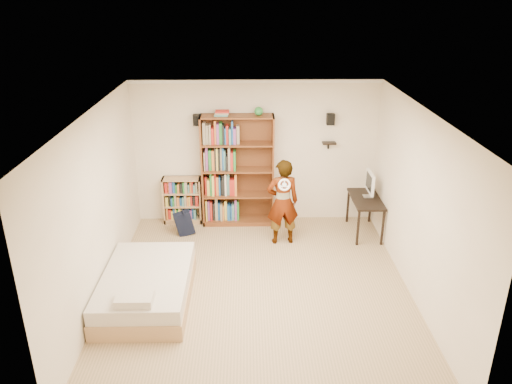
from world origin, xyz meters
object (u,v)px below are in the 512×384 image
tall_bookshelf (238,171)px  person (283,202)px  computer_desk (365,216)px  daybed (146,283)px  low_bookshelf (182,200)px

tall_bookshelf → person: bearing=-45.8°
computer_desk → person: bearing=-167.8°
tall_bookshelf → daybed: 2.95m
computer_desk → daybed: computer_desk is taller
low_bookshelf → person: 2.06m
computer_desk → daybed: (-3.59, -2.07, -0.07)m
low_bookshelf → computer_desk: bearing=-9.0°
daybed → person: bearing=40.2°
tall_bookshelf → low_bookshelf: tall_bookshelf is taller
tall_bookshelf → low_bookshelf: size_ratio=2.34×
tall_bookshelf → computer_desk: size_ratio=2.08×
computer_desk → person: (-1.53, -0.33, 0.43)m
tall_bookshelf → person: tall_bookshelf is taller
tall_bookshelf → daybed: (-1.28, -2.55, -0.77)m
low_bookshelf → person: size_ratio=0.58×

